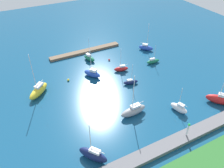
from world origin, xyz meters
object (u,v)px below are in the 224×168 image
(sailboat_green_along_channel, at_px, (153,61))
(mooring_buoy_yellow, at_px, (68,80))
(sailboat_blue_inner_mooring, at_px, (92,73))
(sailboat_green_lone_north, at_px, (89,58))
(sailboat_red_mid_basin, at_px, (121,69))
(sailboat_navy_near_pier, at_px, (93,155))
(harbor_beacon, at_px, (188,129))
(pier_dock, at_px, (85,51))
(sailboat_yellow_by_breakwater, at_px, (38,90))
(sailboat_gray_east_end, at_px, (133,110))
(sailboat_red_far_north, at_px, (220,99))
(sailboat_blue_center_basin, at_px, (146,47))
(sailboat_white_far_south, at_px, (179,108))
(mooring_buoy_red, at_px, (109,60))
(sailboat_navy_outer_mooring, at_px, (131,82))

(sailboat_green_along_channel, distance_m, mooring_buoy_yellow, 30.15)
(sailboat_blue_inner_mooring, height_order, sailboat_green_lone_north, sailboat_blue_inner_mooring)
(sailboat_blue_inner_mooring, bearing_deg, sailboat_red_mid_basin, -133.13)
(sailboat_navy_near_pier, height_order, sailboat_green_lone_north, sailboat_navy_near_pier)
(harbor_beacon, bearing_deg, pier_dock, -84.02)
(sailboat_green_along_channel, bearing_deg, sailboat_green_lone_north, 152.63)
(pier_dock, height_order, sailboat_yellow_by_breakwater, sailboat_yellow_by_breakwater)
(sailboat_yellow_by_breakwater, relative_size, mooring_buoy_yellow, 18.84)
(sailboat_red_mid_basin, distance_m, mooring_buoy_yellow, 17.78)
(sailboat_yellow_by_breakwater, height_order, sailboat_gray_east_end, sailboat_yellow_by_breakwater)
(harbor_beacon, relative_size, mooring_buoy_yellow, 5.26)
(sailboat_gray_east_end, xyz_separation_m, sailboat_red_far_north, (-23.32, 7.27, 0.14))
(sailboat_blue_inner_mooring, xyz_separation_m, sailboat_green_lone_north, (-3.07, -9.85, -0.19))
(sailboat_navy_near_pier, height_order, mooring_buoy_yellow, sailboat_navy_near_pier)
(sailboat_red_far_north, distance_m, mooring_buoy_yellow, 44.64)
(pier_dock, relative_size, sailboat_blue_center_basin, 2.59)
(pier_dock, height_order, sailboat_red_far_north, sailboat_red_far_north)
(sailboat_blue_center_basin, bearing_deg, sailboat_yellow_by_breakwater, -121.17)
(sailboat_red_far_north, bearing_deg, pier_dock, -13.91)
(pier_dock, bearing_deg, sailboat_blue_center_basin, 156.98)
(sailboat_blue_center_basin, relative_size, sailboat_white_far_south, 1.41)
(sailboat_blue_center_basin, bearing_deg, sailboat_gray_east_end, -81.45)
(sailboat_green_along_channel, height_order, mooring_buoy_red, sailboat_green_along_channel)
(sailboat_blue_inner_mooring, bearing_deg, mooring_buoy_yellow, 45.87)
(sailboat_red_far_north, bearing_deg, sailboat_blue_inner_mooring, 2.55)
(sailboat_navy_near_pier, xyz_separation_m, sailboat_red_far_north, (-38.03, -0.34, 0.00))
(mooring_buoy_red, bearing_deg, pier_dock, -61.94)
(sailboat_green_along_channel, relative_size, sailboat_white_far_south, 0.92)
(pier_dock, height_order, sailboat_navy_near_pier, sailboat_navy_near_pier)
(sailboat_green_lone_north, bearing_deg, sailboat_white_far_south, -4.10)
(sailboat_green_lone_north, bearing_deg, sailboat_blue_center_basin, 61.62)
(sailboat_white_far_south, height_order, sailboat_yellow_by_breakwater, sailboat_yellow_by_breakwater)
(pier_dock, distance_m, sailboat_gray_east_end, 36.95)
(sailboat_red_mid_basin, bearing_deg, sailboat_blue_center_basin, -134.31)
(sailboat_red_mid_basin, height_order, sailboat_blue_inner_mooring, sailboat_blue_inner_mooring)
(pier_dock, xyz_separation_m, sailboat_gray_east_end, (1.53, 36.90, 0.87))
(sailboat_red_far_north, relative_size, sailboat_green_lone_north, 1.48)
(sailboat_navy_outer_mooring, bearing_deg, sailboat_blue_center_basin, 57.92)
(sailboat_navy_near_pier, height_order, sailboat_navy_outer_mooring, sailboat_navy_near_pier)
(mooring_buoy_yellow, bearing_deg, sailboat_green_along_channel, 173.29)
(sailboat_gray_east_end, bearing_deg, harbor_beacon, 115.81)
(sailboat_navy_near_pier, distance_m, sailboat_navy_outer_mooring, 28.48)
(sailboat_green_along_channel, height_order, sailboat_red_far_north, sailboat_red_far_north)
(mooring_buoy_yellow, bearing_deg, sailboat_blue_center_basin, -170.20)
(mooring_buoy_red, bearing_deg, mooring_buoy_yellow, 16.69)
(pier_dock, relative_size, sailboat_navy_outer_mooring, 3.93)
(sailboat_green_lone_north, distance_m, sailboat_navy_outer_mooring, 19.84)
(sailboat_red_mid_basin, bearing_deg, mooring_buoy_yellow, 8.26)
(sailboat_red_mid_basin, height_order, sailboat_red_far_north, sailboat_red_far_north)
(mooring_buoy_yellow, bearing_deg, harbor_beacon, 116.28)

